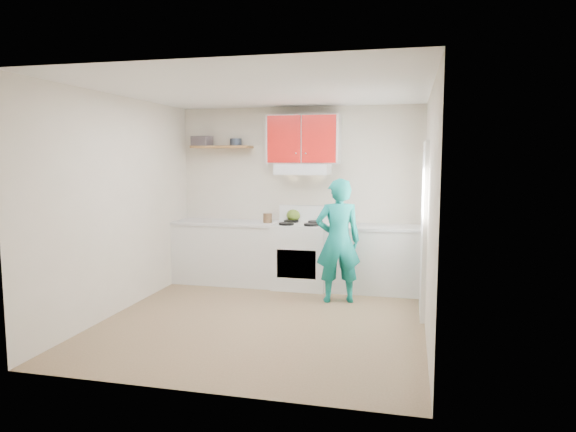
% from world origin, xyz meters
% --- Properties ---
extents(floor, '(3.80, 3.80, 0.00)m').
position_xyz_m(floor, '(0.00, 0.00, 0.00)').
color(floor, brown).
rests_on(floor, ground).
extents(ceiling, '(3.60, 3.80, 0.04)m').
position_xyz_m(ceiling, '(0.00, 0.00, 2.60)').
color(ceiling, white).
rests_on(ceiling, floor).
extents(back_wall, '(3.60, 0.04, 2.60)m').
position_xyz_m(back_wall, '(0.00, 1.90, 1.30)').
color(back_wall, beige).
rests_on(back_wall, floor).
extents(front_wall, '(3.60, 0.04, 2.60)m').
position_xyz_m(front_wall, '(0.00, -1.90, 1.30)').
color(front_wall, beige).
rests_on(front_wall, floor).
extents(left_wall, '(0.04, 3.80, 2.60)m').
position_xyz_m(left_wall, '(-1.80, 0.00, 1.30)').
color(left_wall, beige).
rests_on(left_wall, floor).
extents(right_wall, '(0.04, 3.80, 2.60)m').
position_xyz_m(right_wall, '(1.80, 0.00, 1.30)').
color(right_wall, beige).
rests_on(right_wall, floor).
extents(door, '(0.05, 0.85, 2.05)m').
position_xyz_m(door, '(1.78, 0.70, 1.02)').
color(door, white).
rests_on(door, floor).
extents(door_glass, '(0.01, 0.55, 0.95)m').
position_xyz_m(door_glass, '(1.75, 0.70, 1.45)').
color(door_glass, white).
rests_on(door_glass, door).
extents(counter_left, '(1.52, 0.60, 0.90)m').
position_xyz_m(counter_left, '(-1.04, 1.60, 0.45)').
color(counter_left, silver).
rests_on(counter_left, floor).
extents(counter_right, '(1.32, 0.60, 0.90)m').
position_xyz_m(counter_right, '(1.14, 1.60, 0.45)').
color(counter_right, silver).
rests_on(counter_right, floor).
extents(stove, '(0.76, 0.65, 0.92)m').
position_xyz_m(stove, '(0.10, 1.57, 0.46)').
color(stove, white).
rests_on(stove, floor).
extents(range_hood, '(0.76, 0.44, 0.15)m').
position_xyz_m(range_hood, '(0.10, 1.68, 1.70)').
color(range_hood, silver).
rests_on(range_hood, back_wall).
extents(upper_cabinets, '(1.02, 0.33, 0.70)m').
position_xyz_m(upper_cabinets, '(0.10, 1.73, 2.12)').
color(upper_cabinets, '#B3140F').
rests_on(upper_cabinets, back_wall).
extents(shelf, '(0.90, 0.30, 0.04)m').
position_xyz_m(shelf, '(-1.15, 1.75, 2.02)').
color(shelf, brown).
rests_on(shelf, back_wall).
extents(books, '(0.31, 0.25, 0.14)m').
position_xyz_m(books, '(-1.45, 1.71, 2.11)').
color(books, '#473E42').
rests_on(books, shelf).
extents(tin, '(0.18, 0.18, 0.11)m').
position_xyz_m(tin, '(-0.94, 1.79, 2.09)').
color(tin, '#333D4C').
rests_on(tin, shelf).
extents(kettle, '(0.26, 0.26, 0.18)m').
position_xyz_m(kettle, '(-0.07, 1.83, 1.01)').
color(kettle, '#587420').
rests_on(kettle, stove).
extents(crock, '(0.17, 0.17, 0.16)m').
position_xyz_m(crock, '(-0.40, 1.59, 0.98)').
color(crock, '#4B3521').
rests_on(crock, counter_left).
extents(cutting_board, '(0.36, 0.29, 0.02)m').
position_xyz_m(cutting_board, '(0.77, 1.58, 0.91)').
color(cutting_board, olive).
rests_on(cutting_board, counter_right).
extents(silicone_mat, '(0.40, 0.36, 0.01)m').
position_xyz_m(silicone_mat, '(1.35, 1.57, 0.90)').
color(silicone_mat, red).
rests_on(silicone_mat, counter_right).
extents(person, '(0.67, 0.53, 1.60)m').
position_xyz_m(person, '(0.72, 0.95, 0.80)').
color(person, '#0D7871').
rests_on(person, floor).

